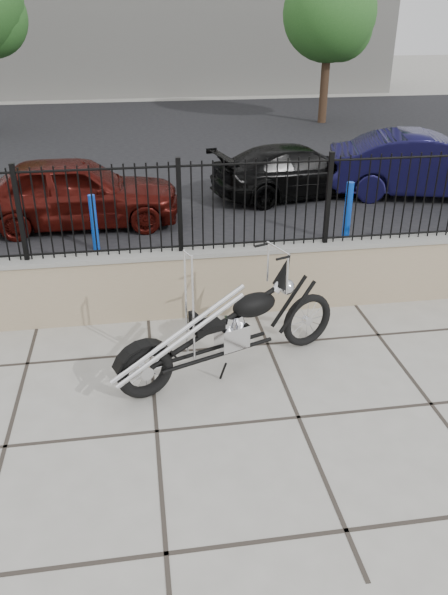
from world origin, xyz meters
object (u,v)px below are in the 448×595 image
chopper_motorcycle (228,309)px  car_black (298,171)px  car_red (76,192)px  car_blue (427,165)px

chopper_motorcycle → car_black: size_ratio=0.70×
chopper_motorcycle → car_black: chopper_motorcycle is taller
car_red → car_blue: size_ratio=0.94×
chopper_motorcycle → car_black: bearing=47.5°
car_red → car_black: 4.93m
car_black → car_blue: (2.83, -0.46, 0.13)m
car_black → car_blue: 2.87m
car_red → car_blue: car_blue is taller
car_black → car_blue: size_ratio=0.92×
car_red → car_blue: bearing=-84.1°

